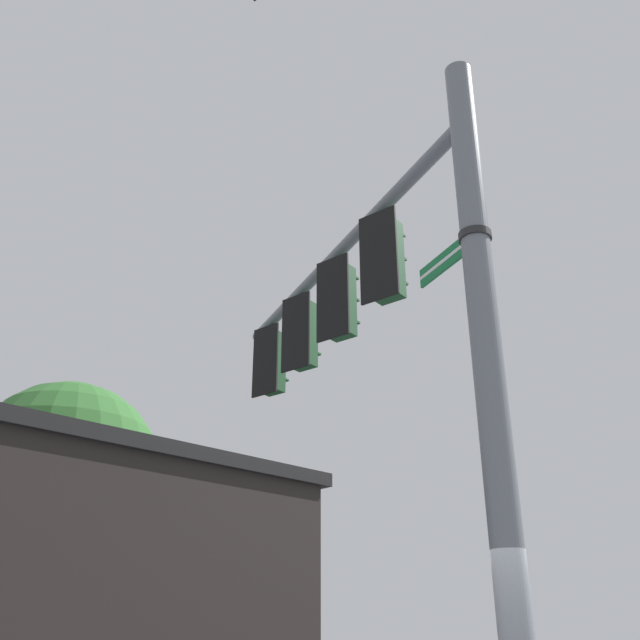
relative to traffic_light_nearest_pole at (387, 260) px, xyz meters
The scene contains 8 objects.
signal_pole 2.91m from the traffic_light_nearest_pole, 27.38° to the right, with size 0.29×0.29×7.71m, color slate.
mast_arm 1.65m from the traffic_light_nearest_pole, 153.96° to the left, with size 0.18×0.18×6.44m, color slate.
traffic_light_nearest_pole is the anchor object (origin of this frame).
traffic_light_mid_inner 1.29m from the traffic_light_nearest_pole, 153.23° to the left, with size 0.54×0.49×1.31m.
traffic_light_mid_outer 2.58m from the traffic_light_nearest_pole, 153.23° to the left, with size 0.54×0.49×1.31m.
traffic_light_arm_end 3.88m from the traffic_light_nearest_pole, 153.23° to the left, with size 0.54×0.49×1.31m.
street_name_sign 1.66m from the traffic_light_nearest_pole, 27.48° to the right, with size 1.07×0.63×0.22m.
tree_by_storefront 9.27m from the traffic_light_nearest_pole, 169.82° to the left, with size 3.90×3.90×6.94m.
Camera 1 is at (2.66, -5.87, 1.73)m, focal length 40.64 mm.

